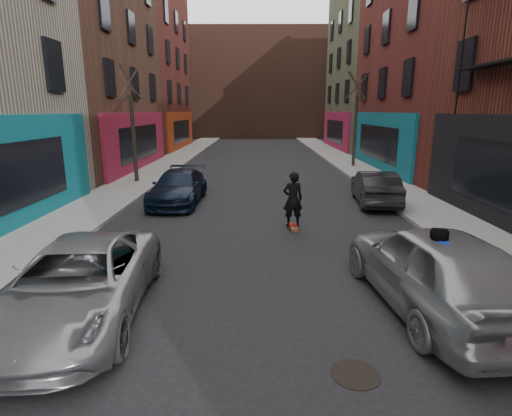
{
  "coord_description": "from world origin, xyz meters",
  "views": [
    {
      "loc": [
        -0.04,
        -2.02,
        3.62
      ],
      "look_at": [
        -0.08,
        6.21,
        1.6
      ],
      "focal_mm": 28.0,
      "sensor_mm": 36.0,
      "label": 1
    }
  ],
  "objects_px": {
    "skateboarder": "(293,199)",
    "pedestrian": "(432,274)",
    "manhole": "(355,374)",
    "parked_left_end": "(178,187)",
    "parked_right_end": "(375,188)",
    "skateboard": "(292,227)",
    "tree_left_far": "(132,116)",
    "parked_right_far": "(434,267)",
    "parked_left_far": "(79,282)",
    "tree_right_far": "(356,112)"
  },
  "relations": [
    {
      "from": "tree_right_far",
      "to": "manhole",
      "type": "height_order",
      "value": "tree_right_far"
    },
    {
      "from": "parked_left_end",
      "to": "manhole",
      "type": "xyz_separation_m",
      "value": [
        4.54,
        -10.71,
        -0.65
      ]
    },
    {
      "from": "parked_left_far",
      "to": "parked_right_far",
      "type": "bearing_deg",
      "value": -1.51
    },
    {
      "from": "parked_left_end",
      "to": "manhole",
      "type": "bearing_deg",
      "value": -65.88
    },
    {
      "from": "tree_left_far",
      "to": "skateboarder",
      "type": "bearing_deg",
      "value": -47.88
    },
    {
      "from": "tree_left_far",
      "to": "parked_left_end",
      "type": "distance_m",
      "value": 5.99
    },
    {
      "from": "parked_left_far",
      "to": "manhole",
      "type": "xyz_separation_m",
      "value": [
        4.54,
        -1.62,
        -0.66
      ]
    },
    {
      "from": "skateboarder",
      "to": "pedestrian",
      "type": "relative_size",
      "value": 1.01
    },
    {
      "from": "tree_right_far",
      "to": "skateboarder",
      "type": "height_order",
      "value": "tree_right_far"
    },
    {
      "from": "parked_left_end",
      "to": "parked_right_end",
      "type": "relative_size",
      "value": 1.12
    },
    {
      "from": "tree_right_far",
      "to": "manhole",
      "type": "distance_m",
      "value": 21.95
    },
    {
      "from": "parked_right_far",
      "to": "pedestrian",
      "type": "xyz_separation_m",
      "value": [
        -0.2,
        -0.39,
        0.04
      ]
    },
    {
      "from": "parked_left_end",
      "to": "skateboard",
      "type": "height_order",
      "value": "parked_left_end"
    },
    {
      "from": "parked_left_end",
      "to": "skateboarder",
      "type": "bearing_deg",
      "value": -39.18
    },
    {
      "from": "tree_right_far",
      "to": "skateboard",
      "type": "relative_size",
      "value": 8.5
    },
    {
      "from": "parked_right_end",
      "to": "skateboarder",
      "type": "relative_size",
      "value": 2.34
    },
    {
      "from": "skateboarder",
      "to": "manhole",
      "type": "relative_size",
      "value": 2.45
    },
    {
      "from": "parked_left_end",
      "to": "skateboarder",
      "type": "distance_m",
      "value": 5.58
    },
    {
      "from": "pedestrian",
      "to": "parked_right_far",
      "type": "bearing_deg",
      "value": -122.78
    },
    {
      "from": "tree_left_far",
      "to": "manhole",
      "type": "distance_m",
      "value": 17.23
    },
    {
      "from": "skateboard",
      "to": "manhole",
      "type": "relative_size",
      "value": 1.14
    },
    {
      "from": "parked_right_far",
      "to": "parked_left_far",
      "type": "bearing_deg",
      "value": -2.63
    },
    {
      "from": "parked_right_end",
      "to": "skateboard",
      "type": "xyz_separation_m",
      "value": [
        -3.55,
        -3.49,
        -0.61
      ]
    },
    {
      "from": "parked_right_far",
      "to": "parked_right_end",
      "type": "relative_size",
      "value": 1.2
    },
    {
      "from": "tree_right_far",
      "to": "skateboard",
      "type": "bearing_deg",
      "value": -110.19
    },
    {
      "from": "skateboard",
      "to": "parked_right_end",
      "type": "bearing_deg",
      "value": 35.62
    },
    {
      "from": "tree_left_far",
      "to": "parked_left_end",
      "type": "bearing_deg",
      "value": -55.77
    },
    {
      "from": "pedestrian",
      "to": "parked_left_far",
      "type": "bearing_deg",
      "value": -6.26
    },
    {
      "from": "manhole",
      "to": "skateboard",
      "type": "bearing_deg",
      "value": 92.37
    },
    {
      "from": "tree_left_far",
      "to": "skateboarder",
      "type": "height_order",
      "value": "tree_left_far"
    },
    {
      "from": "parked_right_end",
      "to": "pedestrian",
      "type": "relative_size",
      "value": 2.36
    },
    {
      "from": "parked_right_end",
      "to": "pedestrian",
      "type": "distance_m",
      "value": 9.18
    },
    {
      "from": "skateboard",
      "to": "pedestrian",
      "type": "xyz_separation_m",
      "value": [
        1.95,
        -5.54,
        0.81
      ]
    },
    {
      "from": "parked_left_far",
      "to": "parked_right_end",
      "type": "height_order",
      "value": "parked_left_far"
    },
    {
      "from": "skateboarder",
      "to": "skateboard",
      "type": "bearing_deg",
      "value": 180.0
    },
    {
      "from": "parked_right_end",
      "to": "skateboarder",
      "type": "height_order",
      "value": "skateboarder"
    },
    {
      "from": "tree_left_far",
      "to": "parked_right_far",
      "type": "xyz_separation_m",
      "value": [
        9.4,
        -13.16,
        -2.56
      ]
    },
    {
      "from": "parked_left_end",
      "to": "manhole",
      "type": "distance_m",
      "value": 11.65
    },
    {
      "from": "parked_right_far",
      "to": "parked_right_end",
      "type": "bearing_deg",
      "value": -104.8
    },
    {
      "from": "parked_right_far",
      "to": "skateboarder",
      "type": "xyz_separation_m",
      "value": [
        -2.15,
        5.15,
        0.14
      ]
    },
    {
      "from": "parked_left_far",
      "to": "tree_left_far",
      "type": "bearing_deg",
      "value": 98.05
    },
    {
      "from": "skateboarder",
      "to": "tree_right_far",
      "type": "bearing_deg",
      "value": -119.07
    },
    {
      "from": "parked_left_end",
      "to": "parked_right_end",
      "type": "height_order",
      "value": "parked_right_end"
    },
    {
      "from": "skateboard",
      "to": "skateboarder",
      "type": "height_order",
      "value": "skateboarder"
    },
    {
      "from": "tree_left_far",
      "to": "parked_right_end",
      "type": "height_order",
      "value": "tree_left_far"
    },
    {
      "from": "skateboard",
      "to": "manhole",
      "type": "height_order",
      "value": "skateboard"
    },
    {
      "from": "tree_left_far",
      "to": "parked_left_far",
      "type": "height_order",
      "value": "tree_left_far"
    },
    {
      "from": "tree_right_far",
      "to": "parked_left_end",
      "type": "distance_m",
      "value": 14.32
    },
    {
      "from": "parked_right_end",
      "to": "skateboard",
      "type": "relative_size",
      "value": 5.01
    },
    {
      "from": "parked_left_far",
      "to": "pedestrian",
      "type": "height_order",
      "value": "pedestrian"
    }
  ]
}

